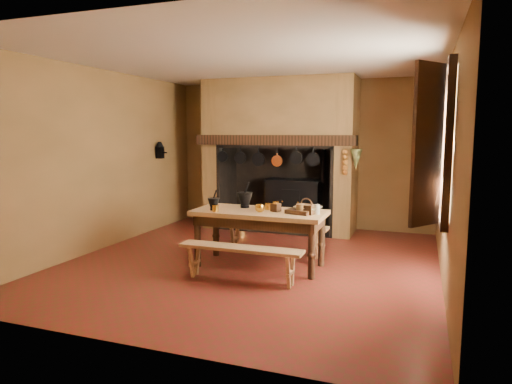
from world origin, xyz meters
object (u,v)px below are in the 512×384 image
(bench_front, at_px, (241,255))
(iron_range, at_px, (295,203))
(mixing_bowl, at_px, (308,209))
(wicker_basket, at_px, (306,209))
(work_table, at_px, (260,219))
(coffee_grinder, at_px, (276,207))

(bench_front, bearing_deg, iron_range, 93.63)
(mixing_bowl, bearing_deg, wicker_basket, -88.18)
(work_table, relative_size, wicker_basket, 7.13)
(coffee_grinder, relative_size, mixing_bowl, 0.48)
(coffee_grinder, distance_m, wicker_basket, 0.43)
(iron_range, relative_size, wicker_basket, 6.38)
(iron_range, xyz_separation_m, bench_front, (0.21, -3.29, -0.16))
(work_table, height_order, coffee_grinder, coffee_grinder)
(mixing_bowl, distance_m, wicker_basket, 0.10)
(iron_range, relative_size, bench_front, 1.02)
(iron_range, bearing_deg, coffee_grinder, -80.42)
(iron_range, height_order, mixing_bowl, iron_range)
(iron_range, height_order, bench_front, iron_range)
(wicker_basket, bearing_deg, mixing_bowl, 105.77)
(mixing_bowl, relative_size, wicker_basket, 1.38)
(coffee_grinder, xyz_separation_m, wicker_basket, (0.43, -0.04, 0.01))
(iron_range, distance_m, mixing_bowl, 2.69)
(bench_front, xyz_separation_m, mixing_bowl, (0.65, 0.76, 0.49))
(iron_range, bearing_deg, bench_front, -86.37)
(work_table, distance_m, mixing_bowl, 0.68)
(bench_front, xyz_separation_m, coffee_grinder, (0.23, 0.71, 0.51))
(work_table, distance_m, wicker_basket, 0.68)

